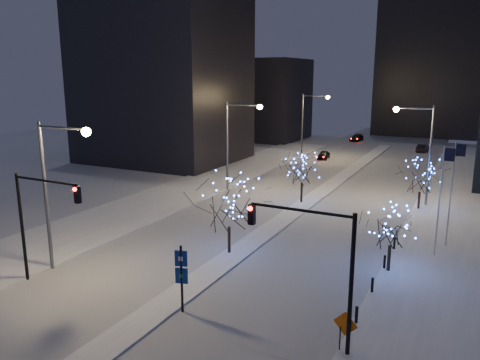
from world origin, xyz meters
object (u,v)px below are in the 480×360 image
Objects in this scene: street_lamp_w_far at (309,117)px; holiday_tree_plaza_far at (421,177)px; street_lamp_w_near at (56,177)px; holiday_tree_median_far at (302,169)px; traffic_signal_east at (319,255)px; holiday_tree_median_near at (229,204)px; car_mid at (423,148)px; holiday_tree_plaza_near at (391,228)px; wayfinding_sign at (181,272)px; car_near at (324,155)px; street_lamp_w_mid at (236,134)px; street_lamp_east at (421,142)px; car_far at (357,138)px; construction_sign at (345,327)px; traffic_signal_west at (38,212)px.

holiday_tree_plaza_far is (19.44, -23.68, -3.22)m from street_lamp_w_far.
street_lamp_w_near reaches higher than holiday_tree_median_far.
holiday_tree_plaza_far is at bearing 86.73° from traffic_signal_east.
holiday_tree_median_near is 21.57m from holiday_tree_plaza_far.
holiday_tree_plaza_near is at bearing 101.54° from car_mid.
holiday_tree_median_far reaches higher than wayfinding_sign.
traffic_signal_east reaches higher than car_near.
holiday_tree_plaza_near is at bearing -38.14° from street_lamp_w_mid.
street_lamp_east is at bearing 62.38° from holiday_tree_median_near.
wayfinding_sign reaches higher than car_far.
street_lamp_w_near is 2.26× the size of holiday_tree_plaza_near.
car_mid is at bearing 82.53° from holiday_tree_median_near.
holiday_tree_plaza_far reaches higher than holiday_tree_plaza_near.
holiday_tree_median_far is 26.64m from construction_sign.
street_lamp_east is 2.05× the size of holiday_tree_plaza_far.
street_lamp_east reaches higher than holiday_tree_median_near.
car_near is at bearing 106.65° from traffic_signal_east.
holiday_tree_plaza_far is (1.56, 27.32, -1.49)m from traffic_signal_east.
street_lamp_w_near is at bearing -90.00° from street_lamp_w_far.
holiday_tree_median_near is at bearing 152.58° from construction_sign.
car_far is 0.87× the size of holiday_tree_median_far.
traffic_signal_east is 27.41m from holiday_tree_plaza_far.
street_lamp_w_far is 21.88m from car_mid.
street_lamp_w_far reaches higher than car_far.
wayfinding_sign is at bearing -86.15° from car_near.
car_far is at bearing 101.81° from traffic_signal_east.
traffic_signal_west is 51.78m from car_near.
construction_sign is at bearing 100.74° from car_mid.
holiday_tree_plaza_near is 14.18m from wayfinding_sign.
car_far is at bearing 110.17° from holiday_tree_plaza_far.
holiday_tree_median_far is 17.54m from holiday_tree_plaza_near.
holiday_tree_plaza_near is (1.56, 10.74, -1.65)m from traffic_signal_east.
wayfinding_sign is (10.21, -1.00, -4.10)m from street_lamp_w_near.
holiday_tree_median_far is (8.44, 23.39, -2.90)m from street_lamp_w_near.
street_lamp_w_near reaches higher than holiday_tree_plaza_near.
holiday_tree_median_near reaches higher than holiday_tree_plaza_far.
holiday_tree_median_near is (8.44, -42.23, -2.66)m from street_lamp_w_far.
street_lamp_w_mid is 2.05× the size of holiday_tree_plaza_far.
street_lamp_w_near reaches higher than car_far.
car_mid is 1.02× the size of wayfinding_sign.
traffic_signal_west is at bearing -176.71° from traffic_signal_east.
street_lamp_east is 29.31m from construction_sign.
street_lamp_w_near reaches higher than construction_sign.
holiday_tree_plaza_near is at bearing -64.23° from street_lamp_w_far.
street_lamp_w_far reaches higher than traffic_signal_west.
car_mid is 0.90× the size of holiday_tree_plaza_near.
street_lamp_w_mid is 2.66× the size of car_near.
car_far is 64.83m from holiday_tree_plaza_near.
street_lamp_w_mid is 1.94× the size of holiday_tree_median_far.
holiday_tree_median_near reaches higher than wayfinding_sign.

